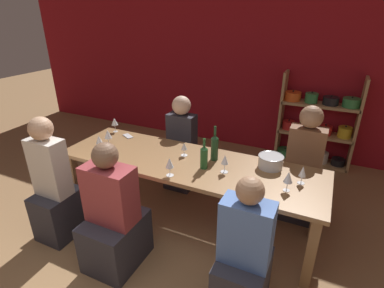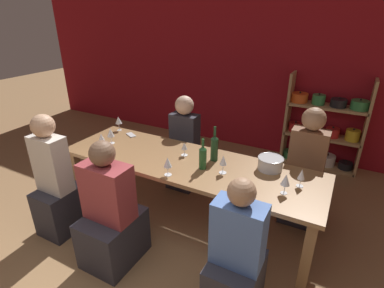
# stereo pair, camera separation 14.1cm
# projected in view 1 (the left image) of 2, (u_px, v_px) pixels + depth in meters

# --- Properties ---
(wall_back_red) EXTENTS (8.80, 0.06, 2.70)m
(wall_back_red) POSITION_uv_depth(u_px,v_px,m) (254.00, 65.00, 4.58)
(wall_back_red) COLOR maroon
(wall_back_red) RESTS_ON ground_plane
(shelf_unit) EXTENTS (1.05, 0.30, 1.33)m
(shelf_unit) POSITION_uv_depth(u_px,v_px,m) (316.00, 127.00, 4.34)
(shelf_unit) COLOR tan
(shelf_unit) RESTS_ON ground_plane
(dining_table) EXTENTS (2.67, 0.82, 0.74)m
(dining_table) POSITION_uv_depth(u_px,v_px,m) (188.00, 169.00, 3.02)
(dining_table) COLOR olive
(dining_table) RESTS_ON ground_plane
(mixing_bowl) EXTENTS (0.24, 0.24, 0.12)m
(mixing_bowl) POSITION_uv_depth(u_px,v_px,m) (271.00, 161.00, 2.85)
(mixing_bowl) COLOR #B7BABC
(mixing_bowl) RESTS_ON dining_table
(wine_bottle_green) EXTENTS (0.08, 0.08, 0.36)m
(wine_bottle_green) POSITION_uv_depth(u_px,v_px,m) (215.00, 147.00, 2.97)
(wine_bottle_green) COLOR #19381E
(wine_bottle_green) RESTS_ON dining_table
(wine_bottle_dark) EXTENTS (0.07, 0.07, 0.30)m
(wine_bottle_dark) POSITION_uv_depth(u_px,v_px,m) (204.00, 157.00, 2.82)
(wine_bottle_dark) COLOR #1E4C23
(wine_bottle_dark) RESTS_ON dining_table
(wine_glass_white_a) EXTENTS (0.07, 0.07, 0.15)m
(wine_glass_white_a) POSITION_uv_depth(u_px,v_px,m) (184.00, 147.00, 3.07)
(wine_glass_white_a) COLOR white
(wine_glass_white_a) RESTS_ON dining_table
(wine_glass_red_a) EXTENTS (0.07, 0.07, 0.16)m
(wine_glass_red_a) POSITION_uv_depth(u_px,v_px,m) (99.00, 140.00, 3.21)
(wine_glass_red_a) COLOR white
(wine_glass_red_a) RESTS_ON dining_table
(wine_glass_red_b) EXTENTS (0.08, 0.08, 0.15)m
(wine_glass_red_b) POSITION_uv_depth(u_px,v_px,m) (251.00, 183.00, 2.41)
(wine_glass_red_b) COLOR white
(wine_glass_red_b) RESTS_ON dining_table
(wine_glass_red_c) EXTENTS (0.07, 0.07, 0.18)m
(wine_glass_red_c) POSITION_uv_depth(u_px,v_px,m) (170.00, 163.00, 2.68)
(wine_glass_red_c) COLOR white
(wine_glass_red_c) RESTS_ON dining_table
(wine_glass_red_d) EXTENTS (0.07, 0.07, 0.18)m
(wine_glass_red_d) POSITION_uv_depth(u_px,v_px,m) (225.00, 160.00, 2.74)
(wine_glass_red_d) COLOR white
(wine_glass_red_d) RESTS_ON dining_table
(wine_glass_red_e) EXTENTS (0.06, 0.06, 0.17)m
(wine_glass_red_e) POSITION_uv_depth(u_px,v_px,m) (303.00, 172.00, 2.57)
(wine_glass_red_e) COLOR white
(wine_glass_red_e) RESTS_ON dining_table
(wine_glass_empty_a) EXTENTS (0.08, 0.08, 0.18)m
(wine_glass_empty_a) POSITION_uv_depth(u_px,v_px,m) (115.00, 122.00, 3.66)
(wine_glass_empty_a) COLOR white
(wine_glass_empty_a) RESTS_ON dining_table
(wine_glass_red_f) EXTENTS (0.08, 0.08, 0.18)m
(wine_glass_red_f) POSITION_uv_depth(u_px,v_px,m) (108.00, 135.00, 3.30)
(wine_glass_red_f) COLOR white
(wine_glass_red_f) RESTS_ON dining_table
(wine_glass_white_b) EXTENTS (0.08, 0.08, 0.18)m
(wine_glass_white_b) POSITION_uv_depth(u_px,v_px,m) (288.00, 178.00, 2.45)
(wine_glass_white_b) COLOR white
(wine_glass_white_b) RESTS_ON dining_table
(cell_phone) EXTENTS (0.17, 0.13, 0.01)m
(cell_phone) POSITION_uv_depth(u_px,v_px,m) (128.00, 136.00, 3.57)
(cell_phone) COLOR silver
(cell_phone) RESTS_ON dining_table
(person_near_a) EXTENTS (0.36, 0.45, 1.15)m
(person_near_a) POSITION_uv_depth(u_px,v_px,m) (243.00, 263.00, 2.19)
(person_near_a) COLOR #2D2D38
(person_near_a) RESTS_ON ground_plane
(person_far_a) EXTENTS (0.36, 0.45, 1.27)m
(person_far_a) POSITION_uv_depth(u_px,v_px,m) (301.00, 176.00, 3.23)
(person_far_a) COLOR #2D2D38
(person_far_a) RESTS_ON ground_plane
(person_near_b) EXTENTS (0.34, 0.43, 1.27)m
(person_near_b) POSITION_uv_depth(u_px,v_px,m) (55.00, 193.00, 2.92)
(person_near_b) COLOR #2D2D38
(person_near_b) RESTS_ON ground_plane
(person_far_b) EXTENTS (0.35, 0.43, 1.20)m
(person_far_b) POSITION_uv_depth(u_px,v_px,m) (182.00, 152.00, 3.81)
(person_far_b) COLOR #2D2D38
(person_far_b) RESTS_ON ground_plane
(person_near_c) EXTENTS (0.43, 0.54, 1.19)m
(person_near_c) POSITION_uv_depth(u_px,v_px,m) (114.00, 222.00, 2.60)
(person_near_c) COLOR #2D2D38
(person_near_c) RESTS_ON ground_plane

